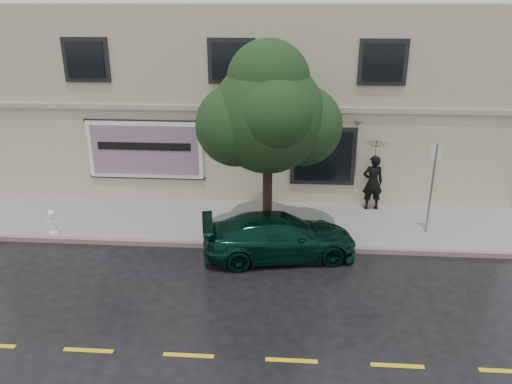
# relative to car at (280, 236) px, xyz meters

# --- Properties ---
(ground) EXTENTS (90.00, 90.00, 0.00)m
(ground) POSITION_rel_car_xyz_m (-1.81, -1.09, -0.65)
(ground) COLOR black
(ground) RESTS_ON ground
(sidewalk) EXTENTS (20.00, 3.50, 0.15)m
(sidewalk) POSITION_rel_car_xyz_m (-1.81, 2.16, -0.58)
(sidewalk) COLOR gray
(sidewalk) RESTS_ON ground
(curb) EXTENTS (20.00, 0.18, 0.16)m
(curb) POSITION_rel_car_xyz_m (-1.81, 0.41, -0.58)
(curb) COLOR slate
(curb) RESTS_ON ground
(road_marking) EXTENTS (19.00, 0.12, 0.01)m
(road_marking) POSITION_rel_car_xyz_m (-1.81, -4.59, -0.64)
(road_marking) COLOR gold
(road_marking) RESTS_ON ground
(building) EXTENTS (20.00, 8.12, 7.00)m
(building) POSITION_rel_car_xyz_m (-1.80, 7.91, 2.85)
(building) COLOR #BFB999
(building) RESTS_ON ground
(billboard) EXTENTS (4.30, 0.16, 2.20)m
(billboard) POSITION_rel_car_xyz_m (-5.01, 3.83, 1.40)
(billboard) COLOR white
(billboard) RESTS_ON ground
(car) EXTENTS (4.76, 2.78, 1.30)m
(car) POSITION_rel_car_xyz_m (0.00, 0.00, 0.00)
(car) COLOR black
(car) RESTS_ON ground
(pedestrian) EXTENTS (0.77, 0.55, 1.98)m
(pedestrian) POSITION_rel_car_xyz_m (3.15, 3.51, 0.49)
(pedestrian) COLOR black
(pedestrian) RESTS_ON sidewalk
(umbrella) EXTENTS (1.43, 1.43, 0.81)m
(umbrella) POSITION_rel_car_xyz_m (3.15, 3.51, 1.88)
(umbrella) COLOR black
(umbrella) RESTS_ON pedestrian
(street_tree) EXTENTS (3.32, 3.32, 5.46)m
(street_tree) POSITION_rel_car_xyz_m (-0.43, 1.11, 3.28)
(street_tree) COLOR black
(street_tree) RESTS_ON sidewalk
(fire_hydrant) EXTENTS (0.32, 0.30, 0.79)m
(fire_hydrant) POSITION_rel_car_xyz_m (-7.21, 0.71, -0.12)
(fire_hydrant) COLOR white
(fire_hydrant) RESTS_ON sidewalk
(sign_pole) EXTENTS (0.36, 0.07, 2.95)m
(sign_pole) POSITION_rel_car_xyz_m (4.65, 1.68, 1.24)
(sign_pole) COLOR gray
(sign_pole) RESTS_ON sidewalk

